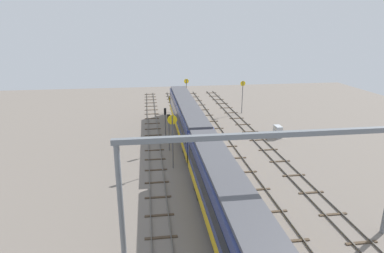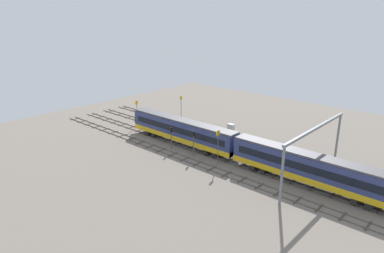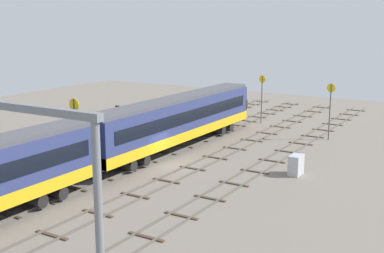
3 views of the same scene
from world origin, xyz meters
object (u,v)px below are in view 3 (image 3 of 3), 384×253
at_px(speed_sign_near_foreground, 330,104).
at_px(train, 93,147).
at_px(speed_sign_far_trackside, 262,93).
at_px(signal_light_trackside_departure, 118,124).
at_px(speed_sign_mid_trackside, 75,124).
at_px(relay_cabinet, 296,165).
at_px(signal_light_trackside_approach, 152,117).

bearing_deg(speed_sign_near_foreground, train, 153.79).
relative_size(speed_sign_far_trackside, signal_light_trackside_departure, 1.22).
height_order(speed_sign_mid_trackside, speed_sign_far_trackside, speed_sign_mid_trackside).
bearing_deg(speed_sign_near_foreground, signal_light_trackside_departure, 139.25).
height_order(speed_sign_near_foreground, relay_cabinet, speed_sign_near_foreground).
xyz_separation_m(signal_light_trackside_approach, signal_light_trackside_departure, (-5.24, -0.14, 0.30)).
relative_size(speed_sign_far_trackside, signal_light_trackside_approach, 1.37).
distance_m(train, relay_cabinet, 15.81).
distance_m(speed_sign_mid_trackside, signal_light_trackside_approach, 10.61).
xyz_separation_m(speed_sign_near_foreground, signal_light_trackside_approach, (-11.05, 14.18, -0.92)).
relative_size(signal_light_trackside_departure, relay_cabinet, 2.91).
distance_m(speed_sign_near_foreground, relay_cabinet, 13.57).
distance_m(speed_sign_near_foreground, speed_sign_mid_trackside, 25.74).
xyz_separation_m(speed_sign_mid_trackside, signal_light_trackside_approach, (10.55, 0.17, -1.19)).
bearing_deg(relay_cabinet, speed_sign_far_trackside, 31.20).
relative_size(train, signal_light_trackside_departure, 10.84).
distance_m(speed_sign_mid_trackside, signal_light_trackside_departure, 5.38).
bearing_deg(train, speed_sign_near_foreground, -26.21).
relative_size(speed_sign_mid_trackside, signal_light_trackside_approach, 1.44).
bearing_deg(speed_sign_far_trackside, relay_cabinet, -148.80).
xyz_separation_m(speed_sign_far_trackside, relay_cabinet, (-17.57, -10.64, -2.79)).
distance_m(speed_sign_near_foreground, signal_light_trackside_approach, 18.00).
height_order(signal_light_trackside_departure, relay_cabinet, signal_light_trackside_departure).
xyz_separation_m(speed_sign_near_foreground, speed_sign_mid_trackside, (-21.60, 14.01, 0.27)).
bearing_deg(signal_light_trackside_departure, speed_sign_near_foreground, -40.75).
height_order(signal_light_trackside_approach, signal_light_trackside_departure, signal_light_trackside_departure).
xyz_separation_m(speed_sign_far_trackside, signal_light_trackside_approach, (-15.42, 4.83, -0.86)).
distance_m(train, speed_sign_mid_trackside, 3.29).
xyz_separation_m(signal_light_trackside_approach, relay_cabinet, (-2.16, -15.48, -1.93)).
bearing_deg(signal_light_trackside_departure, speed_sign_far_trackside, -12.80).
relative_size(train, speed_sign_far_trackside, 8.90).
xyz_separation_m(speed_sign_mid_trackside, signal_light_trackside_departure, (5.30, 0.03, -0.89)).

